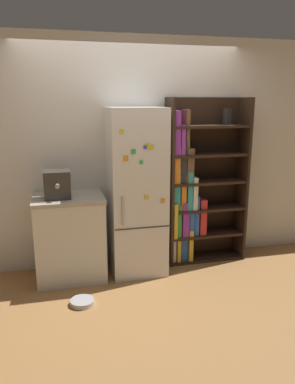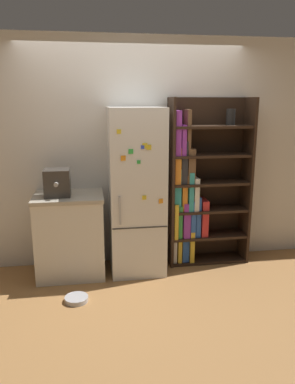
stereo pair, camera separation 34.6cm
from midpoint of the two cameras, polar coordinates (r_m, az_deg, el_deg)
name	(u,v)px [view 1 (the left image)]	position (r m, az deg, el deg)	size (l,w,h in m)	color
ground_plane	(140,275)	(4.28, -3.50, -12.60)	(16.00, 16.00, 0.00)	#A87542
wall_back	(131,154)	(4.34, -4.87, 5.81)	(8.00, 0.05, 2.60)	silver
refrigerator	(137,192)	(4.12, -4.10, -0.06)	(0.60, 0.59, 1.83)	white
bookshelf	(194,189)	(4.44, 4.94, 0.38)	(0.95, 0.33, 1.93)	black
kitchen_counter	(70,237)	(4.20, -14.05, -6.72)	(0.74, 0.59, 0.91)	silver
espresso_machine	(57,184)	(3.99, -16.03, 1.09)	(0.27, 0.29, 0.29)	#38332D
pet_bowl	(82,302)	(3.80, -12.61, -16.05)	(0.23, 0.23, 0.05)	#B7B7BC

